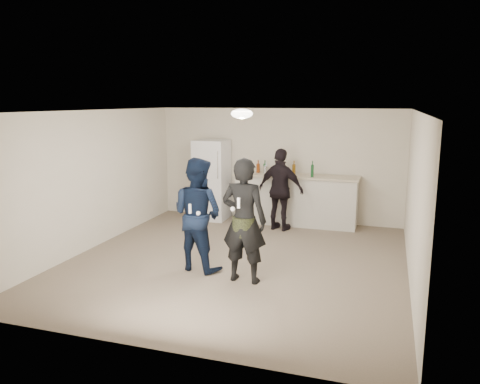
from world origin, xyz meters
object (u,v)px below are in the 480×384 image
(spectator, at_px, (281,190))
(shaker, at_px, (265,170))
(counter, at_px, (296,201))
(woman, at_px, (244,221))
(fridge, at_px, (212,180))
(man, at_px, (197,214))

(spectator, bearing_deg, shaker, -32.83)
(counter, height_order, shaker, shaker)
(counter, xyz_separation_m, woman, (-0.10, -3.48, 0.41))
(counter, height_order, fridge, fridge)
(counter, bearing_deg, woman, -91.60)
(man, height_order, woman, woman)
(fridge, bearing_deg, counter, 2.09)
(man, distance_m, woman, 0.91)
(woman, bearing_deg, man, -16.26)
(shaker, distance_m, man, 3.17)
(fridge, bearing_deg, spectator, -15.36)
(counter, bearing_deg, man, -106.72)
(fridge, height_order, woman, woman)
(spectator, bearing_deg, man, 88.29)
(fridge, distance_m, man, 3.26)
(woman, relative_size, spectator, 1.09)
(shaker, bearing_deg, spectator, -46.85)
(man, bearing_deg, spectator, -91.05)
(shaker, height_order, spectator, spectator)
(counter, height_order, man, man)
(counter, height_order, woman, woman)
(fridge, bearing_deg, man, -72.95)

